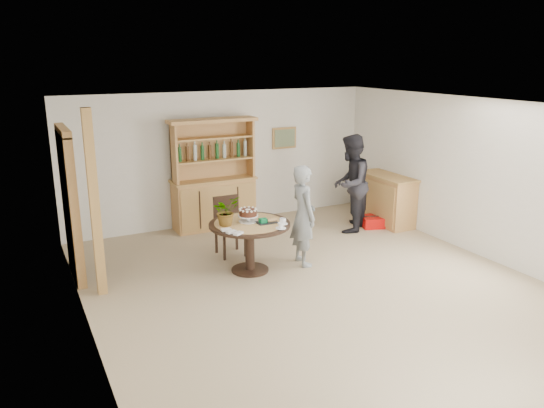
{
  "coord_description": "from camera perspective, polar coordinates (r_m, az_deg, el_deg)",
  "views": [
    {
      "loc": [
        -3.62,
        -5.75,
        3.11
      ],
      "look_at": [
        -0.3,
        0.83,
        1.05
      ],
      "focal_mm": 35.0,
      "sensor_mm": 36.0,
      "label": 1
    }
  ],
  "objects": [
    {
      "name": "flower_vase",
      "position": [
        7.63,
        -5.0,
        -0.75
      ],
      "size": [
        0.47,
        0.44,
        0.42
      ],
      "primitive_type": "imported",
      "rotation": [
        0.0,
        0.0,
        0.35
      ],
      "color": "#3F7233",
      "rests_on": "dining_table"
    },
    {
      "name": "napkins",
      "position": [
        7.34,
        -4.34,
        -2.98
      ],
      "size": [
        0.24,
        0.33,
        0.03
      ],
      "color": "white",
      "rests_on": "dining_table"
    },
    {
      "name": "pine_post",
      "position": [
        7.26,
        -18.55,
        -0.07
      ],
      "size": [
        0.12,
        0.12,
        2.5
      ],
      "primitive_type": "cube",
      "color": "#B1804A",
      "rests_on": "ground"
    },
    {
      "name": "dining_chair",
      "position": [
        8.57,
        -4.7,
        -1.93
      ],
      "size": [
        0.42,
        0.42,
        0.95
      ],
      "rotation": [
        0.0,
        0.0,
        -0.01
      ],
      "color": "black",
      "rests_on": "ground"
    },
    {
      "name": "gift_tray",
      "position": [
        7.75,
        -0.61,
        -1.85
      ],
      "size": [
        0.3,
        0.2,
        0.08
      ],
      "color": "black",
      "rests_on": "dining_table"
    },
    {
      "name": "red_suitcase",
      "position": [
        10.22,
        11.27,
        -1.83
      ],
      "size": [
        0.69,
        0.57,
        0.21
      ],
      "rotation": [
        0.0,
        0.0,
        -0.31
      ],
      "color": "red",
      "rests_on": "ground"
    },
    {
      "name": "ground",
      "position": [
        7.48,
        4.99,
        -9.04
      ],
      "size": [
        7.0,
        7.0,
        0.0
      ],
      "primitive_type": "plane",
      "color": "tan",
      "rests_on": "ground"
    },
    {
      "name": "room_shell",
      "position": [
        6.94,
        5.32,
        4.16
      ],
      "size": [
        6.04,
        7.04,
        2.52
      ],
      "color": "white",
      "rests_on": "ground"
    },
    {
      "name": "doorway",
      "position": [
        8.04,
        -20.98,
        0.12
      ],
      "size": [
        0.13,
        1.1,
        2.18
      ],
      "color": "black",
      "rests_on": "ground"
    },
    {
      "name": "teen_boy",
      "position": [
        8.06,
        3.38,
        -1.24
      ],
      "size": [
        0.42,
        0.6,
        1.56
      ],
      "primitive_type": "imported",
      "rotation": [
        0.0,
        0.0,
        1.48
      ],
      "color": "gray",
      "rests_on": "ground"
    },
    {
      "name": "hutch",
      "position": [
        9.89,
        -6.29,
        1.34
      ],
      "size": [
        1.62,
        0.54,
        2.04
      ],
      "color": "tan",
      "rests_on": "ground"
    },
    {
      "name": "dining_table",
      "position": [
        7.82,
        -2.42,
        -3.09
      ],
      "size": [
        1.2,
        1.2,
        0.76
      ],
      "color": "black",
      "rests_on": "ground"
    },
    {
      "name": "coffee_cup_a",
      "position": [
        7.69,
        1.14,
        -1.88
      ],
      "size": [
        0.15,
        0.15,
        0.09
      ],
      "color": "white",
      "rests_on": "dining_table"
    },
    {
      "name": "birthday_cake",
      "position": [
        7.78,
        -2.59,
        -1.04
      ],
      "size": [
        0.3,
        0.3,
        0.2
      ],
      "color": "white",
      "rests_on": "dining_table"
    },
    {
      "name": "sideboard",
      "position": [
        10.37,
        12.19,
        0.51
      ],
      "size": [
        0.54,
        1.26,
        0.94
      ],
      "color": "tan",
      "rests_on": "ground"
    },
    {
      "name": "coffee_cup_b",
      "position": [
        7.5,
        0.94,
        -2.39
      ],
      "size": [
        0.15,
        0.15,
        0.08
      ],
      "color": "white",
      "rests_on": "dining_table"
    },
    {
      "name": "adult_person",
      "position": [
        9.69,
        8.43,
        2.2
      ],
      "size": [
        1.1,
        1.07,
        1.78
      ],
      "primitive_type": "imported",
      "rotation": [
        0.0,
        0.0,
        3.84
      ],
      "color": "black",
      "rests_on": "ground"
    }
  ]
}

